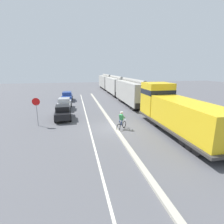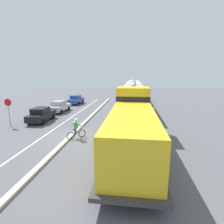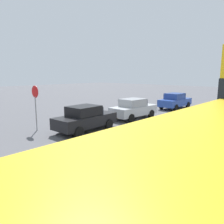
% 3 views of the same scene
% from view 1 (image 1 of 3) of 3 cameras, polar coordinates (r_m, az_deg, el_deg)
% --- Properties ---
extents(ground_plane, '(120.00, 120.00, 0.00)m').
position_cam_1_polar(ground_plane, '(17.25, 0.79, -5.31)').
color(ground_plane, '#56565B').
extents(median_curb, '(0.36, 36.00, 0.16)m').
position_cam_1_polar(median_curb, '(22.87, -2.53, -0.26)').
color(median_curb, '#B2AD9E').
rests_on(median_curb, ground).
extents(lane_stripe, '(0.14, 36.00, 0.01)m').
position_cam_1_polar(lane_stripe, '(22.64, -8.53, -0.75)').
color(lane_stripe, silver).
rests_on(lane_stripe, ground).
extents(locomotive, '(3.10, 11.61, 4.20)m').
position_cam_1_polar(locomotive, '(17.17, 19.57, 0.02)').
color(locomotive, gold).
rests_on(locomotive, ground).
extents(hopper_car_lead, '(2.90, 10.60, 4.18)m').
position_cam_1_polar(hopper_car_lead, '(28.02, 6.66, 6.45)').
color(hopper_car_lead, '#A7A49D').
rests_on(hopper_car_lead, ground).
extents(hopper_car_middle, '(2.90, 10.60, 4.18)m').
position_cam_1_polar(hopper_car_middle, '(39.12, 1.21, 8.66)').
color(hopper_car_middle, '#AEACA4').
rests_on(hopper_car_middle, ground).
extents(hopper_car_trailing, '(2.90, 10.60, 4.18)m').
position_cam_1_polar(hopper_car_trailing, '(50.45, -1.83, 9.85)').
color(hopper_car_trailing, '#A2A098').
rests_on(hopper_car_trailing, ground).
extents(parked_car_black, '(1.94, 4.25, 1.62)m').
position_cam_1_polar(parked_car_black, '(20.97, -15.74, -0.02)').
color(parked_car_black, black).
rests_on(parked_car_black, ground).
extents(parked_car_silver, '(1.98, 4.27, 1.62)m').
position_cam_1_polar(parked_car_silver, '(26.08, -15.29, 2.69)').
color(parked_car_silver, '#B7BABF').
rests_on(parked_car_silver, ground).
extents(parked_car_blue, '(1.94, 4.25, 1.62)m').
position_cam_1_polar(parked_car_blue, '(32.99, -14.44, 5.02)').
color(parked_car_blue, '#28479E').
rests_on(parked_car_blue, ground).
extents(cyclist, '(1.29, 1.22, 1.71)m').
position_cam_1_polar(cyclist, '(16.81, 3.09, -2.93)').
color(cyclist, black).
rests_on(cyclist, ground).
extents(stop_sign, '(0.76, 0.08, 2.88)m').
position_cam_1_polar(stop_sign, '(19.05, -23.46, 1.68)').
color(stop_sign, gray).
rests_on(stop_sign, ground).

